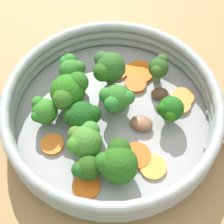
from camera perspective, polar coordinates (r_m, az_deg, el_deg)
The scene contains 28 objects.
ground_plane at distance 0.52m, azimuth 0.00°, elevation -1.74°, with size 4.00×4.00×0.00m, color #9C794C.
skillet at distance 0.51m, azimuth 0.00°, elevation -1.33°, with size 0.27×0.27×0.01m, color #939699.
skillet_rim_wall at distance 0.49m, azimuth 0.00°, elevation 0.42°, with size 0.29×0.29×0.04m.
skillet_rivet_left at distance 0.49m, azimuth 14.29°, elevation -5.45°, with size 0.01×0.01×0.01m, color #939897.
skillet_rivet_right at distance 0.52m, azimuth 14.50°, elevation -0.14°, with size 0.01×0.01×0.01m, color #95989C.
carrot_slice_0 at distance 0.47m, azimuth 6.27°, elevation -8.37°, with size 0.03×0.03×0.00m, color #F6983B.
carrot_slice_1 at distance 0.52m, azimuth 10.14°, elevation 1.18°, with size 0.03×0.03×0.01m, color #F49140.
carrot_slice_2 at distance 0.55m, azimuth 4.18°, elevation 6.05°, with size 0.04×0.04×0.00m, color orange.
carrot_slice_3 at distance 0.46m, azimuth -3.92°, elevation -11.23°, with size 0.03×0.03×0.00m, color orange.
carrot_slice_4 at distance 0.55m, azimuth 0.69°, elevation 6.41°, with size 0.04×0.04×0.00m, color #F99B34.
carrot_slice_5 at distance 0.49m, azimuth -8.89°, elevation -5.26°, with size 0.03×0.03×0.00m, color orange.
carrot_slice_6 at distance 0.53m, azimuth 3.61°, elevation 4.29°, with size 0.03×0.03×0.01m, color orange.
carrot_slice_7 at distance 0.48m, azimuth 3.64°, elevation -6.71°, with size 0.04×0.04×0.00m, color orange.
carrot_slice_8 at distance 0.53m, azimuth 10.78°, elevation 2.25°, with size 0.03×0.03×0.01m, color orange.
broccoli_floret_0 at distance 0.49m, azimuth -10.37°, elevation 0.12°, with size 0.04×0.04×0.04m.
broccoli_floret_1 at distance 0.49m, azimuth 8.87°, elevation 0.33°, with size 0.03×0.04×0.04m.
broccoli_floret_2 at distance 0.45m, azimuth -3.98°, elevation -8.60°, with size 0.03×0.04×0.04m.
broccoli_floret_3 at distance 0.49m, azimuth -6.63°, elevation 3.09°, with size 0.05×0.06×0.06m.
broccoli_floret_4 at distance 0.52m, azimuth -6.28°, elevation 6.67°, with size 0.04×0.04×0.04m.
broccoli_floret_5 at distance 0.46m, azimuth -4.20°, elevation -4.38°, with size 0.04×0.05×0.05m.
broccoli_floret_6 at distance 0.51m, azimuth -0.58°, elevation 6.78°, with size 0.05×0.05×0.05m.
broccoli_floret_7 at distance 0.44m, azimuth 0.81°, elevation -7.66°, with size 0.05×0.05×0.05m.
broccoli_floret_8 at distance 0.52m, azimuth 7.10°, elevation 6.69°, with size 0.03×0.03×0.04m.
broccoli_floret_9 at distance 0.48m, azimuth -4.49°, elevation -0.72°, with size 0.04×0.05×0.05m.
broccoli_floret_10 at distance 0.49m, azimuth 0.67°, elevation 2.02°, with size 0.04×0.04×0.05m.
mushroom_piece_0 at distance 0.52m, azimuth 7.39°, elevation 2.65°, with size 0.02×0.02×0.01m, color brown.
mushroom_piece_1 at distance 0.55m, azimuth 0.36°, elevation 6.98°, with size 0.03×0.02×0.01m, color olive.
mushroom_piece_2 at distance 0.49m, azimuth 4.51°, elevation -1.71°, with size 0.03×0.02×0.01m, color #8D5D46.
Camera 1 is at (0.23, -0.13, 0.44)m, focal length 60.00 mm.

